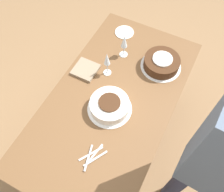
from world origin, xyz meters
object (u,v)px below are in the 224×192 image
wine_glass_far (124,42)px  cake_center_white (110,106)px  wine_glass_near (107,60)px  cake_front_chocolate (162,63)px

wine_glass_far → cake_center_white: bearing=-165.5°
cake_center_white → wine_glass_near: 0.33m
cake_front_chocolate → wine_glass_near: wine_glass_near is taller
cake_center_white → wine_glass_far: size_ratio=1.51×
cake_front_chocolate → cake_center_white: bearing=160.4°
cake_center_white → wine_glass_near: wine_glass_near is taller
cake_front_chocolate → wine_glass_near: bearing=125.3°
cake_front_chocolate → wine_glass_far: 0.32m
wine_glass_near → cake_front_chocolate: bearing=-54.7°
cake_center_white → cake_front_chocolate: (0.51, -0.18, 0.00)m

